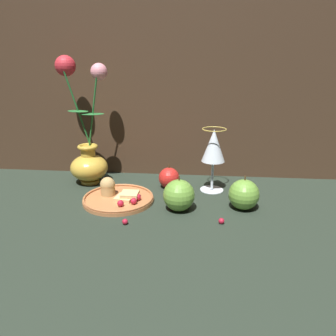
% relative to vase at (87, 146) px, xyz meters
% --- Properties ---
extents(ground_plane, '(2.40, 2.40, 0.00)m').
position_rel_vase_xyz_m(ground_plane, '(0.21, -0.13, -0.12)').
color(ground_plane, '#232D23').
rests_on(ground_plane, ground).
extents(vase, '(0.16, 0.12, 0.39)m').
position_rel_vase_xyz_m(vase, '(0.00, 0.00, 0.00)').
color(vase, gold).
rests_on(vase, ground_plane).
extents(plate_with_pastries, '(0.20, 0.20, 0.06)m').
position_rel_vase_xyz_m(plate_with_pastries, '(0.13, -0.14, -0.11)').
color(plate_with_pastries, '#B77042').
rests_on(plate_with_pastries, ground_plane).
extents(wine_glass, '(0.07, 0.07, 0.19)m').
position_rel_vase_xyz_m(wine_glass, '(0.39, -0.03, 0.01)').
color(wine_glass, silver).
rests_on(wine_glass, ground_plane).
extents(apple_beside_vase, '(0.08, 0.08, 0.10)m').
position_rel_vase_xyz_m(apple_beside_vase, '(0.30, -0.18, -0.08)').
color(apple_beside_vase, '#669938').
rests_on(apple_beside_vase, ground_plane).
extents(apple_near_glass, '(0.06, 0.06, 0.08)m').
position_rel_vase_xyz_m(apple_near_glass, '(0.26, -0.02, -0.09)').
color(apple_near_glass, red).
rests_on(apple_near_glass, ground_plane).
extents(apple_at_table_edge, '(0.08, 0.08, 0.09)m').
position_rel_vase_xyz_m(apple_at_table_edge, '(0.47, -0.16, -0.08)').
color(apple_at_table_edge, '#669938').
rests_on(apple_at_table_edge, ground_plane).
extents(berry_near_plate, '(0.01, 0.01, 0.01)m').
position_rel_vase_xyz_m(berry_near_plate, '(0.18, -0.27, -0.11)').
color(berry_near_plate, '#AD192D').
rests_on(berry_near_plate, ground_plane).
extents(berry_front_center, '(0.01, 0.01, 0.01)m').
position_rel_vase_xyz_m(berry_front_center, '(0.41, -0.25, -0.11)').
color(berry_front_center, '#AD192D').
rests_on(berry_front_center, ground_plane).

